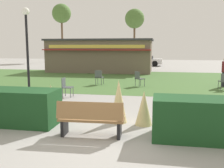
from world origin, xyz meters
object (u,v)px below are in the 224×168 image
object	(u,v)px
cafe_chair_east	(139,78)
parked_car_west_slot	(104,60)
lamppost_mid	(27,40)
parked_car_center_slot	(144,60)
food_kiosk	(101,55)
tree_right_bg	(62,14)
park_bench	(91,119)
cafe_chair_west	(99,76)
cafe_chair_center	(224,80)
tree_left_bg	(135,19)
cafe_chair_north	(66,86)

from	to	relation	value
cafe_chair_east	parked_car_west_slot	xyz separation A→B (m)	(-5.54, 16.46, 0.12)
lamppost_mid	parked_car_center_slot	bearing A→B (deg)	76.63
food_kiosk	cafe_chair_east	world-z (taller)	food_kiosk
parked_car_west_slot	tree_right_bg	distance (m)	11.72
park_bench	cafe_chair_west	distance (m)	9.14
lamppost_mid	cafe_chair_west	distance (m)	4.82
park_bench	food_kiosk	distance (m)	17.69
park_bench	cafe_chair_east	world-z (taller)	park_bench
lamppost_mid	cafe_chair_west	size ratio (longest dim) A/B	4.70
cafe_chair_center	parked_car_center_slot	world-z (taller)	parked_car_center_slot
tree_left_bg	tree_right_bg	size ratio (longest dim) A/B	0.90
food_kiosk	tree_right_bg	world-z (taller)	tree_right_bg
parked_car_center_slot	tree_right_bg	size ratio (longest dim) A/B	0.50
cafe_chair_west	tree_right_bg	bearing A→B (deg)	116.08
parked_car_west_slot	parked_car_center_slot	distance (m)	4.90
cafe_chair_east	parked_car_center_slot	size ratio (longest dim) A/B	0.21
park_bench	tree_left_bg	distance (m)	32.60
lamppost_mid	parked_car_center_slot	size ratio (longest dim) A/B	0.98
food_kiosk	cafe_chair_west	size ratio (longest dim) A/B	10.75
park_bench	lamppost_mid	size ratio (longest dim) A/B	0.41
cafe_chair_east	lamppost_mid	bearing A→B (deg)	-150.21
cafe_chair_east	cafe_chair_north	distance (m)	4.83
lamppost_mid	parked_car_center_slot	world-z (taller)	lamppost_mid
tree_left_bg	tree_right_bg	xyz separation A→B (m)	(-10.77, -0.88, 0.85)
parked_car_center_slot	tree_left_bg	world-z (taller)	tree_left_bg
food_kiosk	cafe_chair_north	bearing A→B (deg)	-84.68
cafe_chair_east	cafe_chair_center	distance (m)	4.62
cafe_chair_east	tree_left_bg	size ratio (longest dim) A/B	0.12
park_bench	parked_car_center_slot	size ratio (longest dim) A/B	0.40
park_bench	parked_car_center_slot	bearing A→B (deg)	90.24
food_kiosk	tree_right_bg	size ratio (longest dim) A/B	1.12
cafe_chair_center	tree_right_bg	distance (m)	29.70
cafe_chair_west	park_bench	bearing A→B (deg)	-78.08
park_bench	lamppost_mid	distance (m)	7.70
food_kiosk	park_bench	bearing A→B (deg)	-78.02
parked_car_center_slot	cafe_chair_west	bearing A→B (deg)	-96.27
tree_left_bg	tree_right_bg	distance (m)	10.84
park_bench	tree_right_bg	bearing A→B (deg)	112.27
park_bench	parked_car_west_slot	bearing A→B (deg)	101.25
parked_car_west_slot	tree_left_bg	size ratio (longest dim) A/B	0.55
parked_car_west_slot	cafe_chair_center	bearing A→B (deg)	-58.82
cafe_chair_west	tree_right_bg	size ratio (longest dim) A/B	0.10
park_bench	tree_right_bg	distance (m)	34.30
cafe_chair_east	parked_car_center_slot	world-z (taller)	parked_car_center_slot
parked_car_center_slot	park_bench	bearing A→B (deg)	-89.76
cafe_chair_west	parked_car_west_slot	distance (m)	16.51
parked_car_west_slot	parked_car_center_slot	bearing A→B (deg)	0.01
food_kiosk	parked_car_center_slot	distance (m)	8.69
parked_car_west_slot	tree_left_bg	distance (m)	9.35
cafe_chair_north	tree_right_bg	bearing A→B (deg)	111.35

